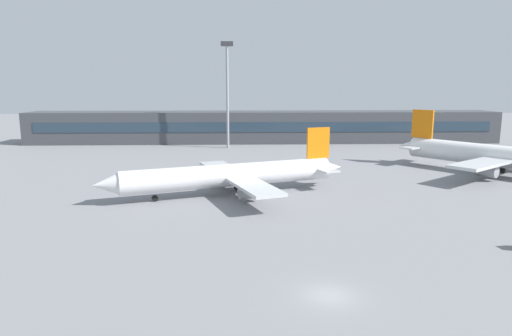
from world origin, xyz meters
TOP-DOWN VIEW (x-y plane):
  - ground_plane at (0.00, 40.00)m, footprint 400.00×400.00m
  - terminal_building at (0.00, 99.11)m, footprint 135.53×12.13m
  - airplane_near at (-8.73, 33.95)m, footprint 38.06×27.22m
  - airplane_mid at (42.13, 45.70)m, footprint 31.74×38.94m
  - floodlight_tower_west at (-10.29, 86.62)m, footprint 3.20×0.80m

SIDE VIEW (x-z plane):
  - ground_plane at x=0.00m, z-range 0.00..0.00m
  - airplane_near at x=-8.73m, z-range -1.90..7.85m
  - airplane_mid at x=42.13m, z-range -2.24..9.23m
  - terminal_building at x=0.00m, z-range 0.00..9.00m
  - floodlight_tower_west at x=-10.29m, z-range 2.05..29.70m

